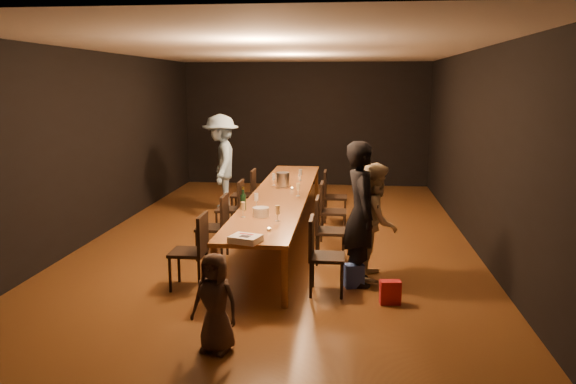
# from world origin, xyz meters

# --- Properties ---
(ground) EXTENTS (10.00, 10.00, 0.00)m
(ground) POSITION_xyz_m (0.00, 0.00, 0.00)
(ground) COLOR #431E10
(ground) RESTS_ON ground
(room_shell) EXTENTS (6.04, 10.04, 3.02)m
(room_shell) POSITION_xyz_m (0.00, 0.00, 2.08)
(room_shell) COLOR black
(room_shell) RESTS_ON ground
(table) EXTENTS (0.90, 6.00, 0.75)m
(table) POSITION_xyz_m (0.00, 0.00, 0.70)
(table) COLOR brown
(table) RESTS_ON ground
(chair_right_0) EXTENTS (0.42, 0.42, 0.93)m
(chair_right_0) POSITION_xyz_m (0.85, -2.40, 0.47)
(chair_right_0) COLOR black
(chair_right_0) RESTS_ON ground
(chair_right_1) EXTENTS (0.42, 0.42, 0.93)m
(chair_right_1) POSITION_xyz_m (0.85, -1.20, 0.47)
(chair_right_1) COLOR black
(chair_right_1) RESTS_ON ground
(chair_right_2) EXTENTS (0.42, 0.42, 0.93)m
(chair_right_2) POSITION_xyz_m (0.85, 0.00, 0.47)
(chair_right_2) COLOR black
(chair_right_2) RESTS_ON ground
(chair_right_3) EXTENTS (0.42, 0.42, 0.93)m
(chair_right_3) POSITION_xyz_m (0.85, 1.20, 0.47)
(chair_right_3) COLOR black
(chair_right_3) RESTS_ON ground
(chair_left_0) EXTENTS (0.42, 0.42, 0.93)m
(chair_left_0) POSITION_xyz_m (-0.85, -2.40, 0.47)
(chair_left_0) COLOR black
(chair_left_0) RESTS_ON ground
(chair_left_1) EXTENTS (0.42, 0.42, 0.93)m
(chair_left_1) POSITION_xyz_m (-0.85, -1.20, 0.47)
(chair_left_1) COLOR black
(chair_left_1) RESTS_ON ground
(chair_left_2) EXTENTS (0.42, 0.42, 0.93)m
(chair_left_2) POSITION_xyz_m (-0.85, 0.00, 0.47)
(chair_left_2) COLOR black
(chair_left_2) RESTS_ON ground
(chair_left_3) EXTENTS (0.42, 0.42, 0.93)m
(chair_left_3) POSITION_xyz_m (-0.85, 1.20, 0.47)
(chair_left_3) COLOR black
(chair_left_3) RESTS_ON ground
(woman_birthday) EXTENTS (0.52, 0.71, 1.80)m
(woman_birthday) POSITION_xyz_m (1.25, -2.00, 0.90)
(woman_birthday) COLOR black
(woman_birthday) RESTS_ON ground
(woman_tan) EXTENTS (0.66, 0.80, 1.50)m
(woman_tan) POSITION_xyz_m (1.44, -1.75, 0.75)
(woman_tan) COLOR beige
(woman_tan) RESTS_ON ground
(man_blue) EXTENTS (0.96, 1.35, 1.89)m
(man_blue) POSITION_xyz_m (-1.45, 2.01, 0.95)
(man_blue) COLOR #86ACCF
(man_blue) RESTS_ON ground
(child) EXTENTS (0.52, 0.41, 0.95)m
(child) POSITION_xyz_m (-0.13, -3.99, 0.48)
(child) COLOR #443126
(child) RESTS_ON ground
(gift_bag_red) EXTENTS (0.25, 0.16, 0.28)m
(gift_bag_red) POSITION_xyz_m (1.59, -2.66, 0.14)
(gift_bag_red) COLOR red
(gift_bag_red) RESTS_ON ground
(gift_bag_blue) EXTENTS (0.27, 0.22, 0.29)m
(gift_bag_blue) POSITION_xyz_m (1.18, -2.15, 0.15)
(gift_bag_blue) COLOR #2A4BB7
(gift_bag_blue) RESTS_ON ground
(birthday_cake) EXTENTS (0.39, 0.35, 0.08)m
(birthday_cake) POSITION_xyz_m (-0.04, -2.90, 0.79)
(birthday_cake) COLOR white
(birthday_cake) RESTS_ON table
(plate_stack) EXTENTS (0.26, 0.26, 0.12)m
(plate_stack) POSITION_xyz_m (-0.06, -1.68, 0.81)
(plate_stack) COLOR silver
(plate_stack) RESTS_ON table
(champagne_bottle) EXTENTS (0.10, 0.10, 0.33)m
(champagne_bottle) POSITION_xyz_m (-0.37, -1.31, 0.91)
(champagne_bottle) COLOR black
(champagne_bottle) RESTS_ON table
(ice_bucket) EXTENTS (0.24, 0.24, 0.25)m
(ice_bucket) POSITION_xyz_m (-0.03, 0.54, 0.87)
(ice_bucket) COLOR #B7B6BB
(ice_bucket) RESTS_ON table
(wineglass_0) EXTENTS (0.06, 0.06, 0.21)m
(wineglass_0) POSITION_xyz_m (-0.29, -1.73, 0.85)
(wineglass_0) COLOR beige
(wineglass_0) RESTS_ON table
(wineglass_1) EXTENTS (0.06, 0.06, 0.21)m
(wineglass_1) POSITION_xyz_m (0.19, -1.90, 0.85)
(wineglass_1) COLOR beige
(wineglass_1) RESTS_ON table
(wineglass_2) EXTENTS (0.06, 0.06, 0.21)m
(wineglass_2) POSITION_xyz_m (-0.21, -1.13, 0.85)
(wineglass_2) COLOR silver
(wineglass_2) RESTS_ON table
(wineglass_3) EXTENTS (0.06, 0.06, 0.21)m
(wineglass_3) POSITION_xyz_m (0.30, -0.25, 0.85)
(wineglass_3) COLOR beige
(wineglass_3) RESTS_ON table
(wineglass_4) EXTENTS (0.06, 0.06, 0.21)m
(wineglass_4) POSITION_xyz_m (-0.20, 0.65, 0.85)
(wineglass_4) COLOR silver
(wineglass_4) RESTS_ON table
(wineglass_5) EXTENTS (0.06, 0.06, 0.21)m
(wineglass_5) POSITION_xyz_m (0.21, 1.19, 0.85)
(wineglass_5) COLOR silver
(wineglass_5) RESTS_ON table
(tealight_near) EXTENTS (0.05, 0.05, 0.03)m
(tealight_near) POSITION_xyz_m (0.15, -2.38, 0.77)
(tealight_near) COLOR #B2B7B2
(tealight_near) RESTS_ON table
(tealight_mid) EXTENTS (0.05, 0.05, 0.03)m
(tealight_mid) POSITION_xyz_m (0.15, 0.28, 0.77)
(tealight_mid) COLOR #B2B7B2
(tealight_mid) RESTS_ON table
(tealight_far) EXTENTS (0.05, 0.05, 0.03)m
(tealight_far) POSITION_xyz_m (0.15, 1.66, 0.77)
(tealight_far) COLOR #B2B7B2
(tealight_far) RESTS_ON table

